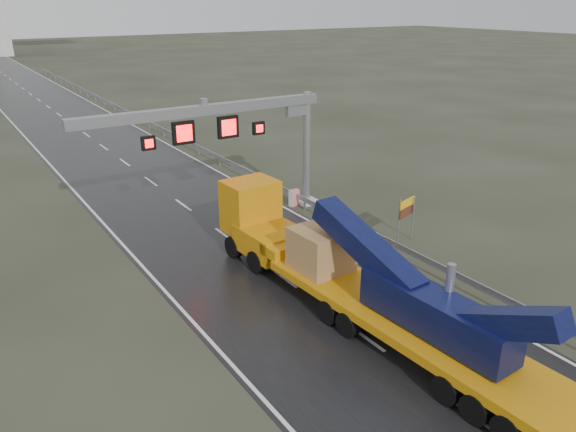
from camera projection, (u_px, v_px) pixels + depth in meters
ground at (440, 392)px, 19.08m from camera, size 400.00×400.00×0.00m
road at (104, 147)px, 50.37m from camera, size 11.00×200.00×0.02m
guardrail at (214, 155)px, 45.39m from camera, size 0.20×140.00×1.40m
sign_gantry at (239, 127)px, 32.19m from camera, size 14.90×1.20×7.42m
heavy_haul_truck at (340, 268)px, 23.89m from camera, size 3.87×19.90×4.65m
exit_sign_pair at (407, 211)px, 30.30m from camera, size 1.42×0.49×2.51m
striped_barrier at (294, 198)px, 36.06m from camera, size 0.67×0.41×1.07m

